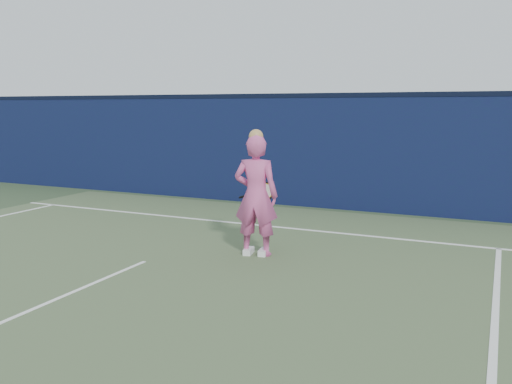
% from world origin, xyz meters
% --- Properties ---
extents(ground, '(80.00, 80.00, 0.00)m').
position_xyz_m(ground, '(0.00, 0.00, 0.00)').
color(ground, '#32462B').
rests_on(ground, ground).
extents(backstop_wall, '(24.00, 0.40, 2.50)m').
position_xyz_m(backstop_wall, '(0.00, 6.50, 1.25)').
color(backstop_wall, '#0C1A37').
rests_on(backstop_wall, ground).
extents(wall_cap, '(24.00, 0.42, 0.10)m').
position_xyz_m(wall_cap, '(0.00, 6.50, 2.55)').
color(wall_cap, black).
rests_on(wall_cap, backstop_wall).
extents(player, '(0.76, 0.57, 1.96)m').
position_xyz_m(player, '(1.34, 2.07, 0.95)').
color(player, '#D45294').
rests_on(player, ground).
extents(racket, '(0.58, 0.24, 0.32)m').
position_xyz_m(racket, '(1.26, 2.52, 0.93)').
color(racket, black).
rests_on(racket, ground).
extents(court_lines, '(11.00, 12.04, 0.01)m').
position_xyz_m(court_lines, '(0.00, -0.33, 0.01)').
color(court_lines, white).
rests_on(court_lines, court_surface).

